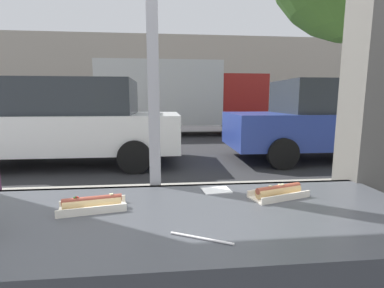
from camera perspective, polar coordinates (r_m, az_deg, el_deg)
ground_plane at (r=9.33m, az=-5.88°, el=0.36°), size 60.00×60.00×0.00m
sidewalk_strip at (r=3.13m, az=-6.21°, el=-16.40°), size 16.00×2.80×0.11m
building_facade_far at (r=22.20m, az=-5.93°, el=13.30°), size 28.00×1.20×6.16m
hotdog_tray_near at (r=1.09m, az=-19.57°, el=-11.39°), size 0.25×0.14×0.05m
hotdog_tray_far at (r=1.21m, az=17.18°, el=-9.27°), size 0.26×0.17×0.05m
loose_straw at (r=0.84m, az=1.91°, el=-18.61°), size 0.17×0.09×0.01m
napkin_wrapper at (r=1.25m, az=5.00°, el=-9.36°), size 0.13×0.10×0.00m
parked_car_white at (r=6.56m, az=-23.19°, el=4.07°), size 4.66×2.08×1.82m
parked_car_blue at (r=7.32m, az=25.79°, el=4.38°), size 4.57×2.00×1.83m
box_truck at (r=11.35m, az=-2.57°, el=9.78°), size 6.36×2.44×2.82m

